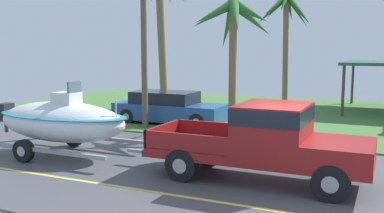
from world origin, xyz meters
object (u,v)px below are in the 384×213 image
boat_on_trailer (61,121)px  parked_sedan_near (169,108)px  utility_pole (144,11)px  palm_tree_far_right (286,16)px  palm_tree_near_left (161,8)px  palm_tree_near_right (233,26)px  pickup_truck_towing (271,139)px

boat_on_trailer → parked_sedan_near: 6.23m
utility_pole → palm_tree_far_right: bearing=69.7°
utility_pole → palm_tree_near_left: bearing=112.1°
palm_tree_near_right → palm_tree_far_right: (-0.05, 8.78, 0.95)m
parked_sedan_near → palm_tree_near_right: size_ratio=0.94×
parked_sedan_near → palm_tree_near_left: 6.98m
parked_sedan_near → boat_on_trailer: bearing=-93.6°
pickup_truck_towing → palm_tree_near_left: (-8.73, 10.66, 4.27)m
parked_sedan_near → palm_tree_far_right: (3.11, 7.92, 4.28)m
palm_tree_near_left → utility_pole: size_ratio=0.80×
palm_tree_near_left → palm_tree_far_right: size_ratio=1.15×
parked_sedan_near → palm_tree_far_right: bearing=68.6°
palm_tree_far_right → utility_pole: 9.93m
parked_sedan_near → palm_tree_far_right: 9.52m
boat_on_trailer → pickup_truck_towing: bearing=0.0°
parked_sedan_near → utility_pole: (-0.34, -1.39, 3.96)m
palm_tree_far_right → boat_on_trailer: bearing=-103.9°
boat_on_trailer → palm_tree_near_left: 11.72m
pickup_truck_towing → boat_on_trailer: bearing=-180.0°
palm_tree_near_left → palm_tree_near_right: bearing=-42.2°
pickup_truck_towing → boat_on_trailer: size_ratio=0.97×
boat_on_trailer → utility_pole: bearing=89.4°
pickup_truck_towing → palm_tree_near_left: palm_tree_near_left is taller
boat_on_trailer → utility_pole: 6.00m
boat_on_trailer → palm_tree_near_right: 7.06m
parked_sedan_near → palm_tree_far_right: size_ratio=0.76×
utility_pole → pickup_truck_towing: bearing=-37.2°
palm_tree_near_right → palm_tree_far_right: bearing=90.3°
pickup_truck_towing → palm_tree_near_left: 14.42m
boat_on_trailer → utility_pole: utility_pole is taller
boat_on_trailer → utility_pole: (0.05, 4.81, 3.59)m
pickup_truck_towing → boat_on_trailer: boat_on_trailer is taller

